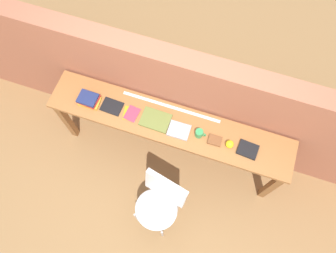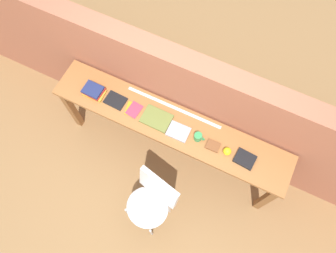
{
  "view_description": "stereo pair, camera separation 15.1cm",
  "coord_description": "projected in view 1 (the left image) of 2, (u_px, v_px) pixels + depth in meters",
  "views": [
    {
      "loc": [
        0.39,
        -0.9,
        3.86
      ],
      "look_at": [
        0.0,
        0.25,
        0.9
      ],
      "focal_mm": 35.0,
      "sensor_mm": 36.0,
      "label": 1
    },
    {
      "loc": [
        0.53,
        -0.84,
        3.86
      ],
      "look_at": [
        0.0,
        0.25,
        0.9
      ],
      "focal_mm": 35.0,
      "sensor_mm": 36.0,
      "label": 2
    }
  ],
  "objects": [
    {
      "name": "ruler_metal_back_edge",
      "position": [
        171.0,
        107.0,
        3.3
      ],
      "size": [
        1.03,
        0.03,
        0.0
      ],
      "primitive_type": "cube",
      "color": "silver",
      "rests_on": "sideboard"
    },
    {
      "name": "sports_ball_small",
      "position": [
        230.0,
        144.0,
        3.11
      ],
      "size": [
        0.08,
        0.08,
        0.08
      ],
      "primitive_type": "sphere",
      "color": "yellow",
      "rests_on": "sideboard"
    },
    {
      "name": "book_repair_rightmost",
      "position": [
        248.0,
        150.0,
        3.11
      ],
      "size": [
        0.2,
        0.17,
        0.03
      ],
      "primitive_type": "cube",
      "rotation": [
        0.0,
        0.0,
        -0.07
      ],
      "color": "black",
      "rests_on": "sideboard"
    },
    {
      "name": "mug",
      "position": [
        199.0,
        133.0,
        3.14
      ],
      "size": [
        0.11,
        0.08,
        0.09
      ],
      "color": "#338C4C",
      "rests_on": "sideboard"
    },
    {
      "name": "ground_plane",
      "position": [
        161.0,
        173.0,
        3.94
      ],
      "size": [
        40.0,
        40.0,
        0.0
      ],
      "primitive_type": "plane",
      "color": "olive"
    },
    {
      "name": "book_stack_leftmost",
      "position": [
        89.0,
        100.0,
        3.29
      ],
      "size": [
        0.22,
        0.17,
        0.08
      ],
      "color": "gold",
      "rests_on": "sideboard"
    },
    {
      "name": "chair_white_moulded",
      "position": [
        160.0,
        202.0,
        3.29
      ],
      "size": [
        0.53,
        0.54,
        0.89
      ],
      "color": "silver",
      "rests_on": "ground"
    },
    {
      "name": "brick_wall_back",
      "position": [
        180.0,
        99.0,
        3.46
      ],
      "size": [
        6.0,
        0.2,
        1.54
      ],
      "primitive_type": "cube",
      "color": "#9E5B42",
      "rests_on": "ground"
    },
    {
      "name": "pamphlet_pile_colourful",
      "position": [
        131.0,
        114.0,
        3.27
      ],
      "size": [
        0.17,
        0.17,
        0.01
      ],
      "color": "#3399D8",
      "rests_on": "sideboard"
    },
    {
      "name": "book_grey_hardcover",
      "position": [
        179.0,
        130.0,
        3.19
      ],
      "size": [
        0.21,
        0.17,
        0.02
      ],
      "primitive_type": "cube",
      "rotation": [
        0.0,
        0.0,
        0.02
      ],
      "color": "#9E9EA3",
      "rests_on": "sideboard"
    },
    {
      "name": "leather_journal_brown",
      "position": [
        215.0,
        140.0,
        3.15
      ],
      "size": [
        0.13,
        0.1,
        0.02
      ],
      "primitive_type": "cube",
      "rotation": [
        0.0,
        0.0,
        0.02
      ],
      "color": "brown",
      "rests_on": "sideboard"
    },
    {
      "name": "sideboard",
      "position": [
        170.0,
        128.0,
        3.36
      ],
      "size": [
        2.5,
        0.44,
        0.88
      ],
      "color": "#996033",
      "rests_on": "ground"
    },
    {
      "name": "book_open_centre",
      "position": [
        156.0,
        120.0,
        3.24
      ],
      "size": [
        0.29,
        0.22,
        0.02
      ],
      "primitive_type": "cube",
      "rotation": [
        0.0,
        0.0,
        -0.02
      ],
      "color": "olive",
      "rests_on": "sideboard"
    },
    {
      "name": "magazine_cycling",
      "position": [
        112.0,
        106.0,
        3.3
      ],
      "size": [
        0.21,
        0.16,
        0.02
      ],
      "primitive_type": "cube",
      "rotation": [
        0.0,
        0.0,
        -0.04
      ],
      "color": "black",
      "rests_on": "sideboard"
    }
  ]
}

